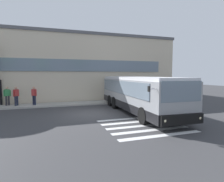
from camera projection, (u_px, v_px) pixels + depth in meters
ground_plane at (92, 114)px, 13.86m from camera, size 80.00×90.00×0.02m
bay_paint_stripes at (143, 126)px, 10.54m from camera, size 4.40×3.96×0.01m
terminal_building at (66, 69)px, 24.29m from camera, size 24.59×13.80×7.31m
boarding_curb at (81, 103)px, 18.37m from camera, size 26.79×2.00×0.15m
bus_main_foreground at (138, 95)px, 14.29m from camera, size 3.35×10.67×2.70m
passenger_near_column at (7, 95)px, 16.55m from camera, size 0.56×0.34×1.68m
passenger_by_doorway at (16, 95)px, 16.46m from camera, size 0.44×0.45×1.68m
passenger_at_curb_edge at (34, 95)px, 16.76m from camera, size 0.47×0.42×1.68m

